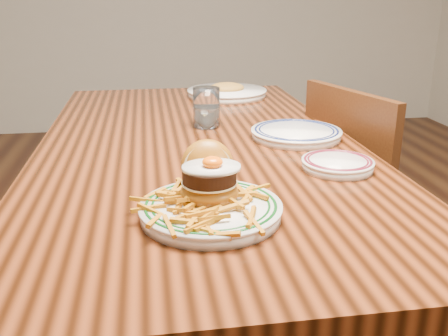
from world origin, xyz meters
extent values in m
cube|color=black|center=(0.00, 0.00, 0.72)|extent=(0.85, 1.60, 0.05)
cylinder|color=black|center=(-0.36, 0.74, 0.35)|extent=(0.07, 0.07, 0.70)
cylinder|color=black|center=(0.36, 0.74, 0.35)|extent=(0.07, 0.07, 0.70)
cube|color=#3E210D|center=(0.62, 0.11, 0.41)|extent=(0.50, 0.50, 0.04)
cube|color=#3E210D|center=(0.45, 0.06, 0.65)|extent=(0.14, 0.40, 0.43)
cylinder|color=#3E210D|center=(0.74, 0.32, 0.20)|extent=(0.04, 0.04, 0.39)
cylinder|color=#3E210D|center=(0.41, 0.23, 0.20)|extent=(0.04, 0.04, 0.39)
cylinder|color=#3E210D|center=(0.51, -0.11, 0.20)|extent=(0.04, 0.04, 0.39)
cylinder|color=white|center=(-0.03, -0.49, 0.76)|extent=(0.25, 0.25, 0.02)
cylinder|color=white|center=(-0.03, -0.49, 0.77)|extent=(0.26, 0.26, 0.01)
torus|color=#0C4313|center=(-0.03, -0.49, 0.77)|extent=(0.24, 0.24, 0.01)
torus|color=#0C4313|center=(-0.03, -0.49, 0.77)|extent=(0.21, 0.21, 0.01)
ellipsoid|color=#904E12|center=(-0.03, -0.45, 0.79)|extent=(0.11, 0.11, 0.05)
cylinder|color=beige|center=(-0.03, -0.45, 0.81)|extent=(0.10, 0.10, 0.00)
cylinder|color=black|center=(-0.03, -0.45, 0.82)|extent=(0.10, 0.10, 0.03)
ellipsoid|color=white|center=(-0.02, -0.46, 0.84)|extent=(0.11, 0.09, 0.01)
ellipsoid|color=#FD5D05|center=(-0.02, -0.46, 0.85)|extent=(0.04, 0.04, 0.02)
ellipsoid|color=#904E12|center=(-0.02, -0.39, 0.82)|extent=(0.11, 0.09, 0.12)
cylinder|color=beige|center=(-0.02, -0.41, 0.81)|extent=(0.10, 0.04, 0.09)
cylinder|color=white|center=(0.29, -0.27, 0.76)|extent=(0.16, 0.16, 0.02)
cylinder|color=white|center=(0.29, -0.27, 0.77)|extent=(0.16, 0.16, 0.01)
torus|color=maroon|center=(0.29, -0.27, 0.77)|extent=(0.15, 0.15, 0.01)
torus|color=maroon|center=(0.29, -0.27, 0.77)|extent=(0.14, 0.14, 0.01)
cube|color=silver|center=(0.31, -0.27, 0.77)|extent=(0.10, 0.06, 0.00)
cylinder|color=white|center=(0.27, -0.01, 0.76)|extent=(0.25, 0.25, 0.02)
cylinder|color=white|center=(0.27, -0.01, 0.77)|extent=(0.25, 0.25, 0.01)
torus|color=#0E194A|center=(0.27, -0.01, 0.77)|extent=(0.23, 0.23, 0.01)
torus|color=#0E194A|center=(0.27, -0.01, 0.77)|extent=(0.21, 0.21, 0.01)
cylinder|color=white|center=(0.04, 0.15, 0.81)|extent=(0.08, 0.08, 0.12)
cylinder|color=silver|center=(0.04, 0.15, 0.78)|extent=(0.07, 0.07, 0.06)
cylinder|color=white|center=(0.17, 0.59, 0.76)|extent=(0.30, 0.30, 0.02)
cylinder|color=white|center=(0.17, 0.59, 0.78)|extent=(0.30, 0.30, 0.01)
ellipsoid|color=gold|center=(0.17, 0.59, 0.79)|extent=(0.13, 0.11, 0.04)
camera|label=1|loc=(-0.13, -1.30, 1.14)|focal=40.00mm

